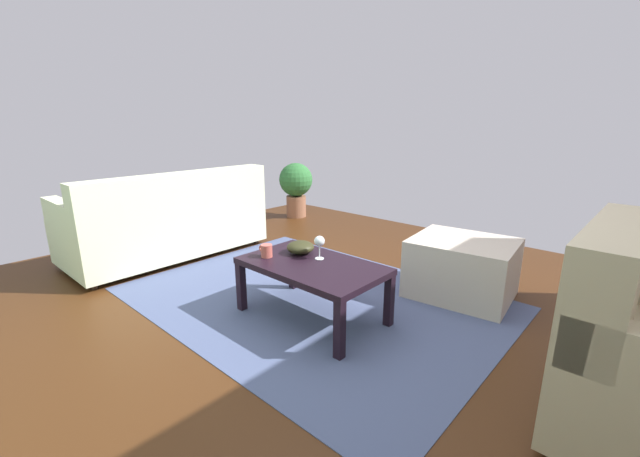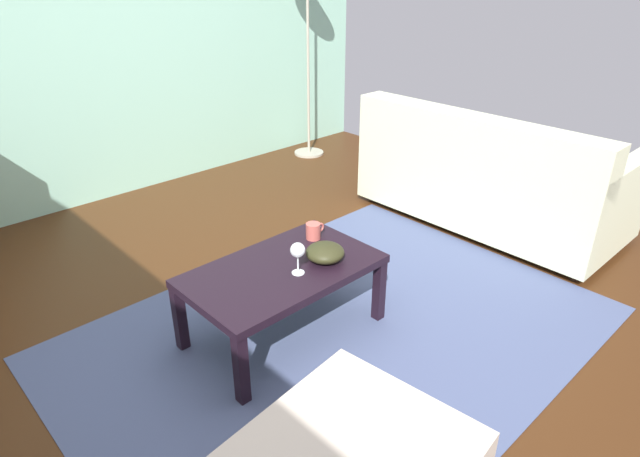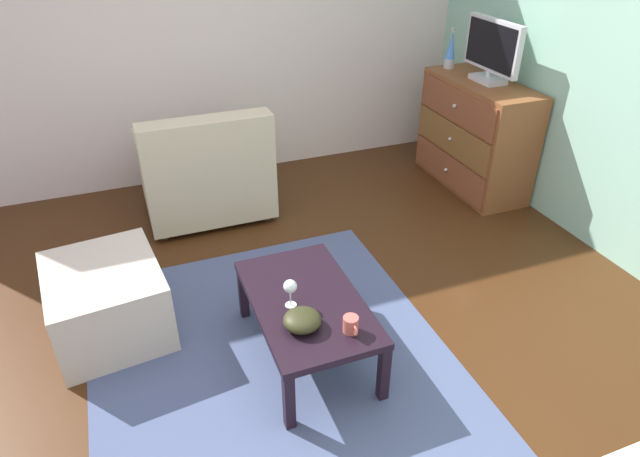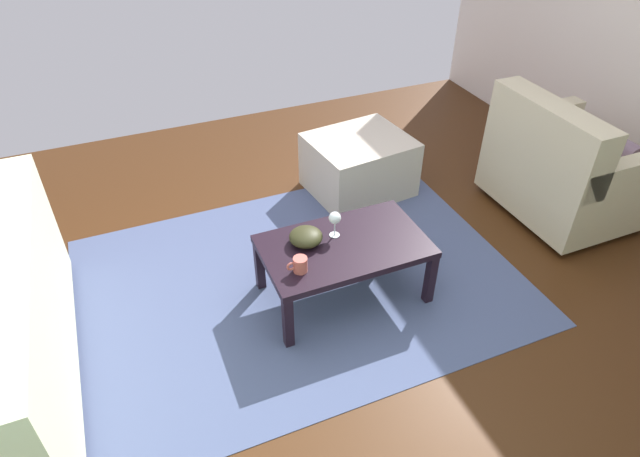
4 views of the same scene
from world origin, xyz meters
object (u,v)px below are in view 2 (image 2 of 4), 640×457
at_px(coffee_table, 282,276).
at_px(bowl_decorative, 325,252).
at_px(mug, 314,231).
at_px(couch_large, 488,179).
at_px(wine_glass, 298,251).

distance_m(coffee_table, bowl_decorative, 0.23).
bearing_deg(mug, couch_large, -3.98).
height_order(wine_glass, bowl_decorative, wine_glass).
distance_m(mug, couch_large, 1.55).
bearing_deg(wine_glass, mug, 35.55).
height_order(coffee_table, wine_glass, wine_glass).
height_order(wine_glass, mug, wine_glass).
distance_m(coffee_table, mug, 0.34).
bearing_deg(bowl_decorative, wine_glass, -179.65).
bearing_deg(bowl_decorative, coffee_table, 154.78).
height_order(bowl_decorative, couch_large, couch_large).
xyz_separation_m(coffee_table, bowl_decorative, (0.19, -0.09, 0.09)).
bearing_deg(coffee_table, mug, 20.25).
relative_size(mug, couch_large, 0.07).
bearing_deg(mug, coffee_table, -159.75).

